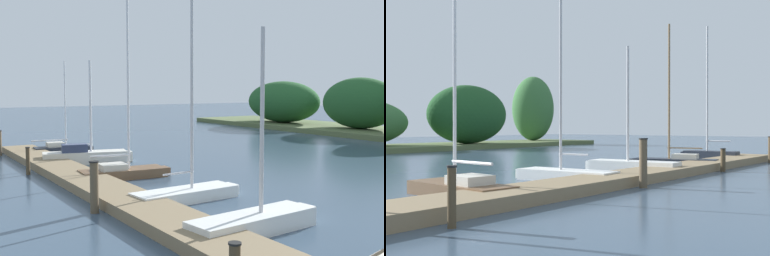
{
  "view_description": "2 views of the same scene",
  "coord_description": "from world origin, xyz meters",
  "views": [
    {
      "loc": [
        14.43,
        5.69,
        3.82
      ],
      "look_at": [
        0.61,
        14.21,
        2.46
      ],
      "focal_mm": 46.09,
      "sensor_mm": 36.0,
      "label": 1
    },
    {
      "loc": [
        -13.54,
        3.0,
        1.98
      ],
      "look_at": [
        2.62,
        15.13,
        1.89
      ],
      "focal_mm": 46.66,
      "sensor_mm": 36.0,
      "label": 2
    }
  ],
  "objects": [
    {
      "name": "sailboat_4",
      "position": [
        4.54,
        13.84,
        0.32
      ],
      "size": [
        1.45,
        4.15,
        5.35
      ],
      "rotation": [
        0.0,
        0.0,
        1.67
      ],
      "color": "white",
      "rests_on": "ground"
    },
    {
      "name": "mooring_piling_2",
      "position": [
        0.41,
        10.87,
        0.8
      ],
      "size": [
        0.3,
        0.3,
        1.59
      ],
      "color": "brown",
      "rests_on": "ground"
    },
    {
      "name": "sailboat_3",
      "position": [
        0.47,
        14.2,
        0.34
      ],
      "size": [
        1.4,
        4.03,
        7.46
      ],
      "rotation": [
        0.0,
        0.0,
        1.64
      ],
      "color": "white",
      "rests_on": "ground"
    },
    {
      "name": "sailboat_0",
      "position": [
        -13.31,
        14.12,
        0.28
      ],
      "size": [
        1.33,
        3.45,
        5.26
      ],
      "rotation": [
        0.0,
        0.0,
        1.49
      ],
      "color": "#232833",
      "rests_on": "ground"
    },
    {
      "name": "mooring_piling_1",
      "position": [
        -7.31,
        10.73,
        0.61
      ],
      "size": [
        0.2,
        0.2,
        1.22
      ],
      "color": "#4C3D28",
      "rests_on": "ground"
    },
    {
      "name": "sailboat_1",
      "position": [
        -9.07,
        14.04,
        0.4
      ],
      "size": [
        2.01,
        4.46,
        5.11
      ],
      "rotation": [
        0.0,
        0.0,
        1.33
      ],
      "color": "silver",
      "rests_on": "ground"
    },
    {
      "name": "dock_pier",
      "position": [
        0.0,
        12.07,
        0.17
      ],
      "size": [
        31.28,
        1.8,
        0.35
      ],
      "color": "#847051",
      "rests_on": "ground"
    },
    {
      "name": "sailboat_2",
      "position": [
        -4.43,
        14.03,
        0.36
      ],
      "size": [
        1.5,
        3.89,
        7.85
      ],
      "rotation": [
        0.0,
        0.0,
        1.49
      ],
      "color": "brown",
      "rests_on": "ground"
    }
  ]
}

